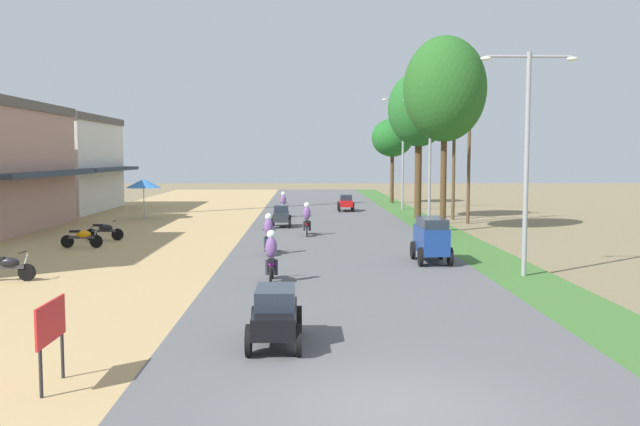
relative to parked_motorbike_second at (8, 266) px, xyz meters
name	(u,v)px	position (x,y,z in m)	size (l,w,h in m)	color
ground_plane	(399,413)	(10.86, -11.18, -0.55)	(180.00, 180.00, 0.00)	#7A6B4C
road_strip	(399,410)	(10.86, -11.18, -0.51)	(9.00, 140.00, 0.08)	#565659
shophouse_far	(48,164)	(-9.12, 28.06, 2.91)	(9.33, 11.21, 6.90)	silver
parked_motorbike_second	(8,266)	(0.00, 0.00, 0.00)	(1.80, 0.54, 0.94)	black
parked_motorbike_third	(82,237)	(-0.20, 7.85, 0.00)	(1.80, 0.54, 0.94)	black
parked_motorbike_fourth	(105,230)	(0.02, 10.44, 0.00)	(1.80, 0.54, 0.94)	black
street_signboard	(51,327)	(5.07, -10.04, 0.55)	(0.06, 1.30, 1.50)	#262628
vendor_umbrella	(144,183)	(-0.70, 21.39, 1.75)	(2.20, 2.20, 2.52)	#99999E
median_tree_nearest	(445,89)	(16.74, 14.19, 6.93)	(4.33, 4.33, 10.19)	#4C351E
median_tree_second	(419,110)	(16.63, 21.53, 6.37)	(3.92, 3.92, 9.29)	#4C351E
median_tree_third	(392,138)	(16.83, 35.83, 4.98)	(3.50, 3.50, 7.11)	#4C351E
streetlamp_near	(527,147)	(16.66, 0.60, 3.75)	(3.16, 0.20, 7.31)	gray
streetlamp_mid	(430,150)	(16.66, 17.73, 3.80)	(3.16, 0.20, 7.40)	gray
streetlamp_far	(403,145)	(16.66, 28.52, 4.26)	(3.16, 0.20, 8.29)	gray
utility_pole_near	(469,151)	(19.13, 18.57, 3.74)	(1.80, 0.20, 8.21)	brown
utility_pole_far	(454,151)	(18.81, 21.15, 3.79)	(1.80, 0.20, 8.31)	brown
car_sedan_black	(275,313)	(8.78, -7.52, 0.19)	(1.10, 2.26, 1.19)	black
car_van_blue	(431,237)	(14.08, 3.34, 0.47)	(1.19, 2.41, 1.67)	navy
car_hatchback_charcoal	(281,215)	(8.11, 16.18, 0.19)	(1.04, 2.00, 1.23)	#282D33
car_sedan_red	(346,202)	(12.37, 27.03, 0.19)	(1.10, 2.26, 1.19)	red
motorbike_foreground_rider	(272,258)	(8.36, -0.48, 0.30)	(0.54, 1.80, 1.66)	black
motorbike_ahead_second	(269,235)	(7.96, 5.64, 0.30)	(0.54, 1.80, 1.66)	black
motorbike_ahead_third	(307,220)	(9.52, 12.10, 0.30)	(0.54, 1.80, 1.66)	black
motorbike_ahead_fourth	(283,205)	(8.04, 22.25, 0.30)	(0.54, 1.80, 1.66)	black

